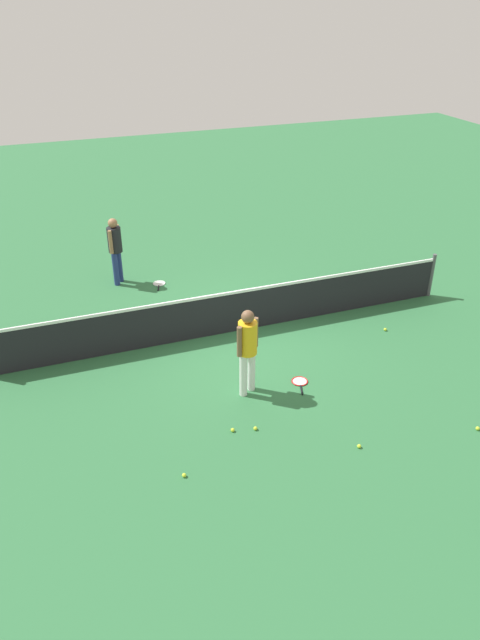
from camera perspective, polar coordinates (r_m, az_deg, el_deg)
ground_plane at (r=12.82m, az=-0.60°, el=-1.09°), size 40.00×40.00×0.00m
court_net at (r=12.57m, az=-0.61°, el=0.88°), size 10.09×0.09×1.07m
player_near_side at (r=10.41m, az=0.74°, el=-2.45°), size 0.50×0.46×1.70m
player_far_side at (r=14.85m, az=-11.96°, el=7.05°), size 0.47×0.48×1.70m
tennis_racket_near_player at (r=11.26m, az=5.80°, el=-5.98°), size 0.40×0.61×0.03m
tennis_racket_far_player at (r=15.00m, az=-7.81°, el=3.48°), size 0.39×0.61×0.03m
tennis_ball_near_player at (r=10.07m, az=-0.72°, el=-10.58°), size 0.07×0.07×0.07m
tennis_ball_by_net at (r=10.87m, az=21.95°, el=-9.68°), size 0.07×0.07×0.07m
tennis_ball_midcourt at (r=10.11m, az=1.49°, el=-10.42°), size 0.07×0.07×0.07m
tennis_ball_baseline at (r=9.33m, az=-5.42°, el=-14.69°), size 0.07×0.07×0.07m
tennis_ball_stray_left at (r=9.96m, az=11.43°, el=-11.85°), size 0.07×0.07×0.07m
tennis_ball_stray_right at (r=13.20m, az=13.84°, el=-0.89°), size 0.07×0.07×0.07m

